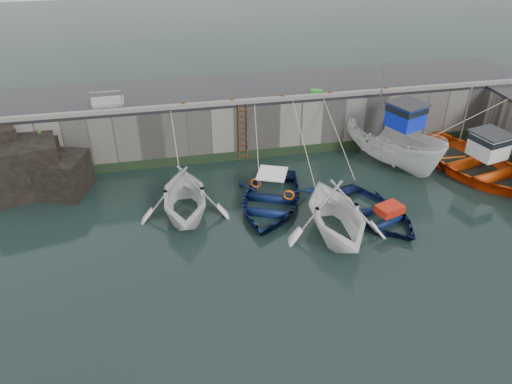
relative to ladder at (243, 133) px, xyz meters
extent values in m
plane|color=black|center=(2.00, -9.91, -1.59)|extent=(120.00, 120.00, 0.00)
cube|color=slate|center=(2.00, 2.59, -0.09)|extent=(30.00, 5.00, 3.00)
cube|color=black|center=(2.00, 2.59, 1.49)|extent=(30.00, 5.00, 0.16)
cube|color=slate|center=(2.00, 0.24, 1.67)|extent=(30.00, 0.30, 0.20)
cube|color=black|center=(2.00, 0.05, -1.34)|extent=(30.00, 0.08, 0.50)
cube|color=black|center=(-11.00, -0.91, -0.29)|extent=(4.05, 3.66, 2.60)
cube|color=black|center=(-9.20, -1.51, -0.64)|extent=(2.96, 2.83, 1.90)
cube|color=black|center=(-10.20, -0.31, -0.44)|extent=(2.01, 1.83, 2.30)
cube|color=black|center=(-11.80, -1.71, -0.99)|extent=(2.04, 2.05, 1.20)
cone|color=#2D591E|center=(-10.60, -1.11, 0.59)|extent=(0.44, 0.44, 0.45)
cone|color=#2D591E|center=(-11.40, -0.61, 1.29)|extent=(0.44, 0.44, 0.45)
cone|color=#2D591E|center=(-9.50, -1.71, 0.09)|extent=(0.44, 0.44, 0.45)
cone|color=#2D591E|center=(-10.00, -0.11, 0.99)|extent=(0.44, 0.44, 0.45)
cylinder|color=#3F1E0F|center=(-0.22, 0.01, 0.01)|extent=(0.07, 0.07, 3.20)
cylinder|color=#3F1E0F|center=(0.22, 0.01, 0.01)|extent=(0.07, 0.07, 3.20)
cube|color=#3F1E0F|center=(0.00, -0.01, -1.34)|extent=(0.44, 0.06, 0.05)
cube|color=#3F1E0F|center=(0.00, -0.01, -1.01)|extent=(0.44, 0.06, 0.05)
cube|color=#3F1E0F|center=(0.00, -0.01, -0.68)|extent=(0.44, 0.06, 0.05)
cube|color=#3F1E0F|center=(0.00, -0.01, -0.35)|extent=(0.44, 0.06, 0.05)
cube|color=#3F1E0F|center=(0.00, -0.01, -0.02)|extent=(0.44, 0.06, 0.05)
cube|color=#3F1E0F|center=(0.00, -0.01, 0.31)|extent=(0.44, 0.06, 0.05)
cube|color=#3F1E0F|center=(0.00, -0.01, 0.64)|extent=(0.44, 0.06, 0.05)
cube|color=#3F1E0F|center=(0.00, -0.01, 0.97)|extent=(0.44, 0.06, 0.05)
cube|color=#3F1E0F|center=(0.00, -0.01, 1.30)|extent=(0.44, 0.06, 0.05)
imported|color=silver|center=(-3.54, -4.69, -1.59)|extent=(4.50, 5.14, 2.60)
imported|color=#0A163F|center=(0.37, -4.79, -1.59)|extent=(5.84, 6.71, 1.16)
imported|color=white|center=(2.57, -7.47, -1.59)|extent=(4.61, 5.31, 2.75)
imported|color=#0A163E|center=(4.77, -6.66, -1.59)|extent=(4.82, 5.69, 1.00)
imported|color=silver|center=(7.71, -1.78, -0.64)|extent=(4.88, 7.19, 2.60)
cube|color=#0D23CE|center=(7.94, -2.34, 1.26)|extent=(1.86, 1.92, 1.20)
cube|color=black|center=(7.94, -2.34, 1.61)|extent=(1.94, 1.99, 0.28)
cube|color=#262628|center=(7.94, -2.34, 1.90)|extent=(2.12, 2.18, 0.08)
cylinder|color=#A5A8AD|center=(7.26, -0.67, 2.16)|extent=(0.08, 0.08, 3.00)
imported|color=#F24D0C|center=(11.47, -3.71, -1.18)|extent=(6.85, 8.40, 1.53)
cube|color=silver|center=(11.61, -4.29, 0.18)|extent=(1.71, 1.79, 1.20)
cube|color=black|center=(11.61, -4.29, 0.53)|extent=(1.79, 1.86, 0.28)
cube|color=#262628|center=(11.61, -4.29, 0.82)|extent=(1.96, 2.03, 0.08)
cylinder|color=#A5A8AD|center=(11.19, -2.54, 1.08)|extent=(0.08, 0.08, 3.00)
cube|color=#198E1E|center=(4.14, 0.57, 1.72)|extent=(0.73, 0.59, 0.31)
cylinder|color=#A5A8AD|center=(-7.50, 0.69, 2.07)|extent=(0.05, 0.05, 1.00)
cylinder|color=#A5A8AD|center=(-6.00, 0.69, 2.07)|extent=(0.05, 0.05, 1.00)
cylinder|color=#A5A8AD|center=(-6.75, 0.69, 2.53)|extent=(1.50, 0.05, 0.05)
cube|color=gray|center=(-6.75, 1.19, 1.66)|extent=(1.60, 0.35, 0.18)
cube|color=gray|center=(-6.75, 1.54, 1.84)|extent=(1.60, 0.35, 0.18)
cylinder|color=#3F1E0F|center=(-3.00, 0.34, 1.71)|extent=(0.18, 0.18, 0.28)
cylinder|color=#3F1E0F|center=(-0.50, 0.34, 1.71)|extent=(0.18, 0.18, 0.28)
cylinder|color=#3F1E0F|center=(2.20, 0.34, 1.71)|extent=(0.18, 0.18, 0.28)
cylinder|color=#3F1E0F|center=(4.80, 0.34, 1.71)|extent=(0.18, 0.18, 0.28)
cylinder|color=#3F1E0F|center=(8.00, 0.34, 1.71)|extent=(0.18, 0.18, 0.28)
camera|label=1|loc=(-4.23, -23.78, 11.04)|focal=35.00mm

